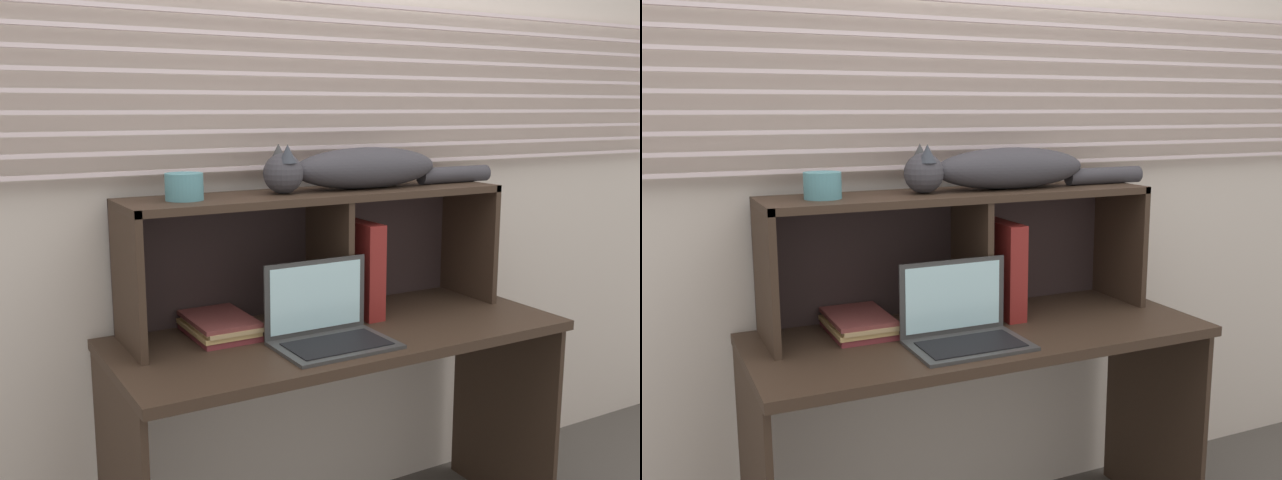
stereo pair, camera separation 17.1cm
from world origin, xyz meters
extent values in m
cube|color=beige|center=(0.00, 0.55, 1.25)|extent=(4.40, 0.04, 2.50)
cube|color=silver|center=(0.00, 0.50, 1.20)|extent=(3.40, 0.02, 0.01)
cube|color=silver|center=(0.00, 0.50, 1.25)|extent=(3.40, 0.02, 0.01)
cube|color=silver|center=(0.00, 0.50, 1.31)|extent=(3.40, 0.02, 0.01)
cube|color=silver|center=(0.00, 0.50, 1.37)|extent=(3.40, 0.02, 0.01)
cube|color=silver|center=(0.00, 0.50, 1.42)|extent=(3.40, 0.02, 0.01)
cube|color=silver|center=(0.00, 0.50, 1.48)|extent=(3.40, 0.02, 0.01)
cube|color=silver|center=(0.00, 0.50, 1.53)|extent=(3.40, 0.02, 0.01)
cube|color=silver|center=(0.00, 0.50, 1.59)|extent=(3.40, 0.02, 0.01)
cube|color=silver|center=(0.00, 0.50, 1.65)|extent=(3.40, 0.02, 0.01)
cube|color=#35261B|center=(0.00, 0.23, 0.72)|extent=(1.34, 0.55, 0.03)
cube|color=#35261B|center=(0.66, 0.23, 0.35)|extent=(0.02, 0.50, 0.70)
cube|color=#35261B|center=(0.00, 0.36, 1.12)|extent=(1.20, 0.28, 0.02)
cube|color=#35261B|center=(-0.59, 0.36, 0.93)|extent=(0.02, 0.28, 0.40)
cube|color=#35261B|center=(0.59, 0.36, 0.93)|extent=(0.02, 0.28, 0.40)
cube|color=#35261B|center=(0.03, 0.36, 0.92)|extent=(0.02, 0.26, 0.38)
cube|color=#2F2222|center=(0.00, 0.50, 0.93)|extent=(1.20, 0.01, 0.40)
ellipsoid|color=#38363C|center=(0.17, 0.36, 1.20)|extent=(0.51, 0.16, 0.13)
sphere|color=#38363C|center=(-0.12, 0.36, 1.19)|extent=(0.12, 0.12, 0.12)
cone|color=#343840|center=(-0.12, 0.33, 1.25)|extent=(0.05, 0.05, 0.05)
cone|color=#3B3A3B|center=(-0.12, 0.39, 1.25)|extent=(0.05, 0.05, 0.05)
cylinder|color=#38363C|center=(0.52, 0.36, 1.16)|extent=(0.28, 0.05, 0.05)
cube|color=#353535|center=(-0.09, 0.11, 0.74)|extent=(0.32, 0.22, 0.01)
cube|color=#353535|center=(-0.09, 0.22, 0.85)|extent=(0.32, 0.01, 0.21)
cube|color=#B2E0EA|center=(-0.09, 0.21, 0.85)|extent=(0.29, 0.00, 0.19)
cube|color=black|center=(-0.09, 0.10, 0.75)|extent=(0.27, 0.15, 0.00)
cube|color=maroon|center=(0.13, 0.36, 0.88)|extent=(0.06, 0.24, 0.30)
cube|color=maroon|center=(-0.33, 0.37, 0.74)|extent=(0.17, 0.25, 0.02)
cube|color=tan|center=(-0.34, 0.36, 0.76)|extent=(0.17, 0.25, 0.01)
cube|color=tan|center=(-0.32, 0.36, 0.77)|extent=(0.17, 0.25, 0.01)
cube|color=brown|center=(-0.33, 0.36, 0.78)|extent=(0.17, 0.25, 0.01)
cylinder|color=teal|center=(-0.42, 0.36, 1.17)|extent=(0.10, 0.10, 0.07)
camera|label=1|loc=(-1.06, -1.50, 1.38)|focal=40.29mm
camera|label=2|loc=(-0.91, -1.58, 1.38)|focal=40.29mm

